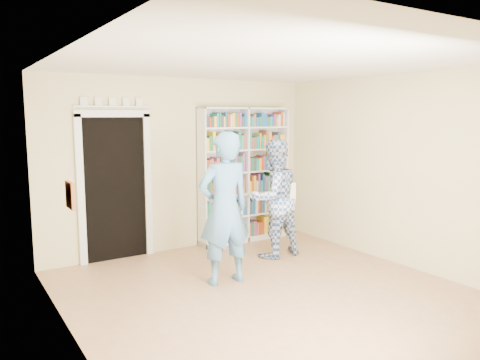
% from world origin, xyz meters
% --- Properties ---
extents(floor, '(5.00, 5.00, 0.00)m').
position_xyz_m(floor, '(0.00, 0.00, 0.00)').
color(floor, '#9A6E4A').
rests_on(floor, ground).
extents(ceiling, '(5.00, 5.00, 0.00)m').
position_xyz_m(ceiling, '(0.00, 0.00, 2.70)').
color(ceiling, white).
rests_on(ceiling, wall_back).
extents(wall_back, '(4.50, 0.00, 4.50)m').
position_xyz_m(wall_back, '(0.00, 2.50, 1.35)').
color(wall_back, beige).
rests_on(wall_back, floor).
extents(wall_left, '(0.00, 5.00, 5.00)m').
position_xyz_m(wall_left, '(-2.25, 0.00, 1.35)').
color(wall_left, beige).
rests_on(wall_left, floor).
extents(wall_right, '(0.00, 5.00, 5.00)m').
position_xyz_m(wall_right, '(2.25, 0.00, 1.35)').
color(wall_right, beige).
rests_on(wall_right, floor).
extents(bookshelf, '(1.64, 0.31, 2.25)m').
position_xyz_m(bookshelf, '(1.06, 2.34, 1.14)').
color(bookshelf, white).
rests_on(bookshelf, floor).
extents(doorway, '(1.10, 0.08, 2.43)m').
position_xyz_m(doorway, '(-1.10, 2.48, 1.18)').
color(doorway, black).
rests_on(doorway, floor).
extents(wall_art, '(0.03, 0.25, 0.25)m').
position_xyz_m(wall_art, '(-2.23, 0.20, 1.40)').
color(wall_art, brown).
rests_on(wall_art, wall_left).
extents(man_blue, '(0.73, 0.50, 1.93)m').
position_xyz_m(man_blue, '(-0.26, 0.76, 0.97)').
color(man_blue, '#5184B4').
rests_on(man_blue, floor).
extents(man_plaid, '(0.88, 0.70, 1.78)m').
position_xyz_m(man_plaid, '(0.95, 1.35, 0.89)').
color(man_plaid, '#2F518F').
rests_on(man_plaid, floor).
extents(paper_sheet, '(0.21, 0.03, 0.29)m').
position_xyz_m(paper_sheet, '(1.09, 1.15, 0.99)').
color(paper_sheet, white).
rests_on(paper_sheet, man_plaid).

